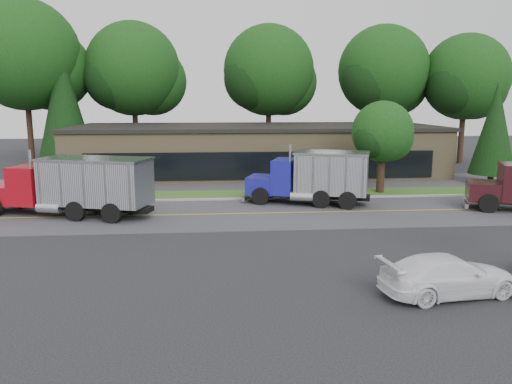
{
  "coord_description": "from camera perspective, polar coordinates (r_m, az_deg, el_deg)",
  "views": [
    {
      "loc": [
        -1.85,
        -19.38,
        6.54
      ],
      "look_at": [
        0.31,
        6.22,
        1.8
      ],
      "focal_mm": 35.0,
      "sensor_mm": 36.0,
      "label": 1
    }
  ],
  "objects": [
    {
      "name": "tree_far_d",
      "position": [
        55.56,
        14.45,
        12.8
      ],
      "size": [
        10.02,
        9.43,
        14.3
      ],
      "color": "#382619",
      "rests_on": "ground"
    },
    {
      "name": "ground",
      "position": [
        20.54,
        0.59,
        -8.12
      ],
      "size": [
        140.0,
        140.0,
        0.0
      ],
      "primitive_type": "plane",
      "color": "#36363B",
      "rests_on": "ground"
    },
    {
      "name": "rally_car",
      "position": [
        18.34,
        21.14,
        -8.87
      ],
      "size": [
        5.01,
        2.64,
        1.39
      ],
      "primitive_type": "imported",
      "rotation": [
        0.0,
        0.0,
        1.72
      ],
      "color": "white",
      "rests_on": "ground"
    },
    {
      "name": "tree_far_b",
      "position": [
        54.16,
        -13.67,
        13.02
      ],
      "size": [
        10.14,
        9.55,
        14.47
      ],
      "color": "#382619",
      "rests_on": "ground"
    },
    {
      "name": "evergreen_left",
      "position": [
        51.37,
        -21.12,
        9.53
      ],
      "size": [
        5.06,
        5.06,
        11.51
      ],
      "color": "#382619",
      "rests_on": "ground"
    },
    {
      "name": "road",
      "position": [
        29.18,
        -1.08,
        -2.5
      ],
      "size": [
        60.0,
        8.0,
        0.02
      ],
      "primitive_type": "cube",
      "color": "#545459",
      "rests_on": "ground"
    },
    {
      "name": "evergreen_right",
      "position": [
        43.35,
        25.63,
        6.58
      ],
      "size": [
        3.51,
        3.51,
        7.98
      ],
      "color": "#382619",
      "rests_on": "ground"
    },
    {
      "name": "tree_far_a",
      "position": [
        54.7,
        -24.73,
        13.51
      ],
      "size": [
        11.36,
        10.69,
        16.2
      ],
      "color": "#382619",
      "rests_on": "ground"
    },
    {
      "name": "tree_far_c",
      "position": [
        53.9,
        1.61,
        13.24
      ],
      "size": [
        10.06,
        9.47,
        14.35
      ],
      "color": "#382619",
      "rests_on": "ground"
    },
    {
      "name": "grass_verge",
      "position": [
        35.05,
        -1.72,
        -0.3
      ],
      "size": [
        60.0,
        3.4,
        0.03
      ],
      "primitive_type": "cube",
      "color": "#375F20",
      "rests_on": "ground"
    },
    {
      "name": "dump_truck_blue",
      "position": [
        31.81,
        6.73,
        1.82
      ],
      "size": [
        8.03,
        4.86,
        3.36
      ],
      "rotation": [
        0.0,
        0.0,
        2.81
      ],
      "color": "black",
      "rests_on": "ground"
    },
    {
      "name": "far_parking",
      "position": [
        39.96,
        -2.11,
        1.03
      ],
      "size": [
        60.0,
        7.0,
        0.02
      ],
      "primitive_type": "cube",
      "color": "#545459",
      "rests_on": "ground"
    },
    {
      "name": "dump_truck_red",
      "position": [
        30.14,
        -20.14,
        0.79
      ],
      "size": [
        10.54,
        5.44,
        3.36
      ],
      "rotation": [
        0.0,
        0.0,
        2.84
      ],
      "color": "black",
      "rests_on": "ground"
    },
    {
      "name": "center_line",
      "position": [
        29.18,
        -1.08,
        -2.5
      ],
      "size": [
        60.0,
        0.12,
        0.01
      ],
      "primitive_type": "cube",
      "color": "gold",
      "rests_on": "ground"
    },
    {
      "name": "tree_verge",
      "position": [
        36.52,
        14.32,
        6.38
      ],
      "size": [
        4.57,
        4.3,
        6.52
      ],
      "color": "#382619",
      "rests_on": "ground"
    },
    {
      "name": "curb",
      "position": [
        33.28,
        -1.55,
        -0.88
      ],
      "size": [
        60.0,
        0.3,
        0.12
      ],
      "primitive_type": "cube",
      "color": "#9E9E99",
      "rests_on": "ground"
    },
    {
      "name": "tree_far_e",
      "position": [
        56.82,
        22.89,
        11.59
      ],
      "size": [
        9.29,
        8.75,
        13.26
      ],
      "color": "#382619",
      "rests_on": "ground"
    },
    {
      "name": "strip_mall",
      "position": [
        45.77,
        0.02,
        4.76
      ],
      "size": [
        32.0,
        12.0,
        4.0
      ],
      "primitive_type": "cube",
      "color": "#907C58",
      "rests_on": "ground"
    }
  ]
}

